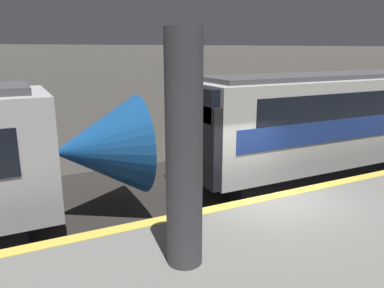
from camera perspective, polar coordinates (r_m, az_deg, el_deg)
name	(u,v)px	position (r m, az deg, el deg)	size (l,w,h in m)	color
ground_plane	(265,235)	(9.41, 11.05, -13.42)	(120.00, 120.00, 0.00)	#282623
platform	(336,259)	(7.81, 21.11, -15.99)	(40.00, 4.27, 1.04)	slate
station_rear_barrier	(159,105)	(14.47, -5.09, 5.88)	(50.00, 0.15, 4.48)	#9E998E
support_pillar_near	(184,153)	(5.55, -1.21, -1.39)	(0.56, 0.56, 3.60)	#47474C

